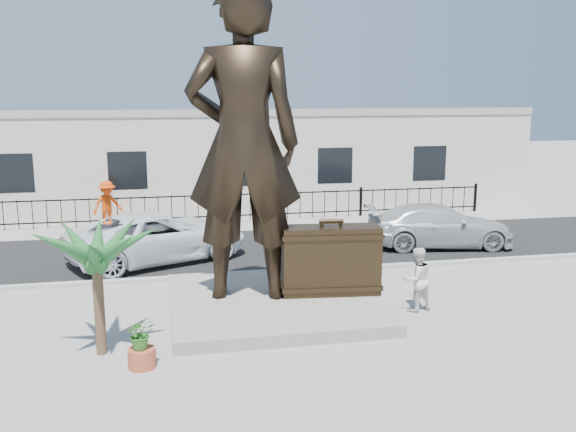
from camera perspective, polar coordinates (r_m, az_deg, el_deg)
name	(u,v)px	position (r m, az deg, el deg)	size (l,w,h in m)	color
ground	(305,328)	(15.34, 1.52, -9.89)	(100.00, 100.00, 0.00)	#9E9991
street	(254,247)	(22.86, -3.02, -2.81)	(40.00, 7.00, 0.01)	black
curb	(271,273)	(19.51, -1.48, -5.08)	(40.00, 0.25, 0.12)	#A5A399
far_sidewalk	(240,225)	(26.72, -4.30, -0.77)	(40.00, 2.50, 0.02)	#9E9991
plinth	(273,303)	(16.58, -1.36, -7.71)	(5.20, 5.20, 0.30)	gray
fence	(237,207)	(27.39, -4.54, 0.78)	(22.00, 0.10, 1.20)	black
building	(226,160)	(31.29, -5.54, 5.01)	(28.00, 7.00, 4.40)	silver
statue	(243,143)	(15.94, -4.00, 6.45)	(2.85, 1.87, 7.82)	black
suitcase	(331,260)	(16.64, 3.82, -3.93)	(2.52, 0.80, 1.78)	black
tourist	(417,279)	(16.54, 11.37, -5.54)	(0.80, 0.62, 1.64)	silver
car_white	(158,236)	(21.30, -11.46, -1.80)	(2.69, 5.83, 1.62)	white
car_silver	(439,226)	(23.43, 13.29, -0.84)	(2.11, 5.19, 1.51)	#B1B4B6
worker	(107,205)	(26.80, -15.76, 0.99)	(1.24, 0.71, 1.92)	#D63F0B
palm_tree	(102,353)	(14.49, -16.20, -11.65)	(1.80, 1.80, 3.20)	#1E5424
planter	(142,358)	(13.54, -12.86, -12.21)	(0.56, 0.56, 0.40)	#AF4C2E
shrub	(141,334)	(13.35, -12.96, -10.16)	(0.57, 0.50, 0.64)	#337125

